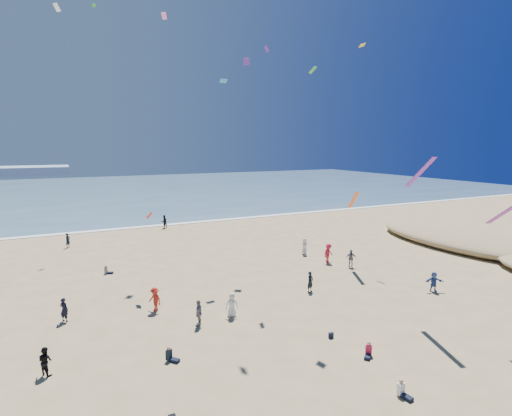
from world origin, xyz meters
name	(u,v)px	position (x,y,z in m)	size (l,w,h in m)	color
ocean	(98,192)	(0.00, 95.00, 0.03)	(220.00, 100.00, 0.06)	#476B84
surf_line	(129,228)	(0.00, 45.00, 0.04)	(220.00, 1.20, 0.08)	white
standing_flyers	(259,270)	(6.93, 17.40, 0.87)	(29.08, 48.14, 1.93)	black
seated_group	(262,351)	(1.21, 5.61, 0.42)	(12.73, 33.26, 0.84)	white
navy_bag	(331,335)	(6.06, 5.82, 0.17)	(0.28, 0.18, 0.34)	black
kites_aloft	(304,111)	(8.92, 13.73, 14.29)	(38.15, 43.00, 29.71)	#FF73E3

